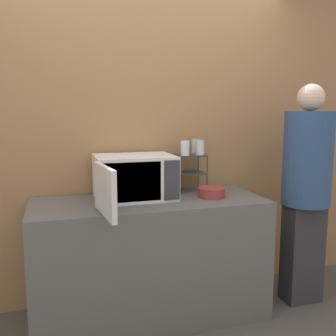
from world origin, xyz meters
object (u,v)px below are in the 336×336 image
Objects in this scene: dish_rack at (190,165)px; glass_front_right at (200,147)px; glass_front_left at (185,148)px; person at (306,183)px; microwave at (133,177)px; glass_back_right at (196,146)px; bowl at (211,192)px.

glass_front_right is (0.06, -0.05, 0.14)m from dish_rack.
glass_front_left is 0.99m from person.
glass_front_left is at bearing -138.20° from dish_rack.
microwave is 0.62m from glass_back_right.
microwave is 4.29× the size of bowl.
person reaches higher than bowl.
glass_back_right is at bearing 37.39° from dish_rack.
glass_front_left is at bearing -176.93° from glass_front_right.
glass_front_right is (0.56, 0.09, 0.20)m from microwave.
bowl is at bearing 172.77° from person.
glass_front_left is at bearing -140.42° from glass_back_right.
glass_front_right is 0.07× the size of person.
dish_rack is at bearing 41.80° from glass_front_left.
bowl is at bearing -55.29° from glass_front_left.
glass_back_right is at bearing 87.20° from glass_front_right.
person is at bearing -18.30° from glass_front_left.
glass_front_right is at bearing 3.07° from glass_front_left.
glass_back_right is 0.58× the size of bowl.
microwave is 7.46× the size of glass_front_left.
dish_rack is 2.53× the size of glass_back_right.
glass_back_right is at bearing 91.31° from bowl.
person reaches higher than glass_back_right.
glass_front_left and glass_back_right have the same top height.
dish_rack is 2.53× the size of glass_front_right.
person is (0.84, -0.35, -0.13)m from dish_rack.
bowl is at bearing -73.64° from dish_rack.
person is (0.90, -0.30, -0.27)m from glass_front_left.
microwave is at bearing -170.77° from glass_front_right.
person reaches higher than microwave.
dish_rack reaches higher than bowl.
dish_rack is at bearing 157.03° from person.
dish_rack is 0.16m from glass_front_right.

